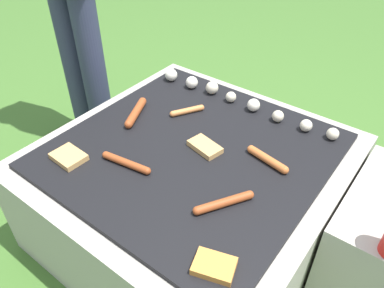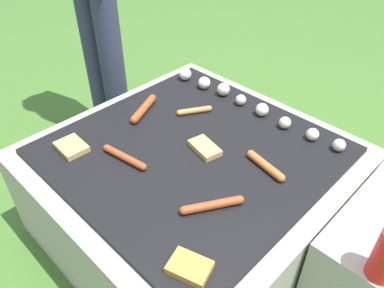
% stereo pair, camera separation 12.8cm
% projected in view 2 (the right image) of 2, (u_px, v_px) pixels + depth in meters
% --- Properties ---
extents(ground_plane, '(14.00, 14.00, 0.00)m').
position_uv_depth(ground_plane, '(192.00, 227.00, 1.56)').
color(ground_plane, '#3D6628').
extents(grill, '(0.98, 0.98, 0.42)m').
position_uv_depth(grill, '(192.00, 192.00, 1.43)').
color(grill, '#9E998E').
rests_on(grill, ground_plane).
extents(sausage_back_center, '(0.08, 0.13, 0.02)m').
position_uv_depth(sausage_back_center, '(194.00, 111.00, 1.46)').
color(sausage_back_center, '#C6753D').
rests_on(sausage_back_center, grill).
extents(sausage_back_left, '(0.19, 0.05, 0.02)m').
position_uv_depth(sausage_back_left, '(124.00, 157.00, 1.24)').
color(sausage_back_left, '#93421E').
rests_on(sausage_back_left, grill).
extents(sausage_front_center, '(0.11, 0.17, 0.03)m').
position_uv_depth(sausage_front_center, '(212.00, 205.00, 1.07)').
color(sausage_front_center, '#93421E').
rests_on(sausage_front_center, grill).
extents(sausage_front_right, '(0.17, 0.05, 0.03)m').
position_uv_depth(sausage_front_right, '(265.00, 165.00, 1.20)').
color(sausage_front_right, '#B7602D').
rests_on(sausage_front_right, grill).
extents(sausage_mid_left, '(0.10, 0.18, 0.03)m').
position_uv_depth(sausage_mid_left, '(144.00, 109.00, 1.46)').
color(sausage_mid_left, '#93421E').
rests_on(sausage_mid_left, grill).
extents(bread_slice_left, '(0.13, 0.09, 0.02)m').
position_uv_depth(bread_slice_left, '(205.00, 148.00, 1.28)').
color(bread_slice_left, tan).
rests_on(bread_slice_left, grill).
extents(bread_slice_center, '(0.11, 0.09, 0.02)m').
position_uv_depth(bread_slice_center, '(72.00, 147.00, 1.28)').
color(bread_slice_center, tan).
rests_on(bread_slice_center, grill).
extents(bread_slice_right, '(0.12, 0.10, 0.02)m').
position_uv_depth(bread_slice_right, '(190.00, 267.00, 0.92)').
color(bread_slice_right, '#D18438').
rests_on(bread_slice_right, grill).
extents(mushroom_row, '(0.78, 0.07, 0.05)m').
position_uv_depth(mushroom_row, '(242.00, 100.00, 1.50)').
color(mushroom_row, silver).
rests_on(mushroom_row, grill).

